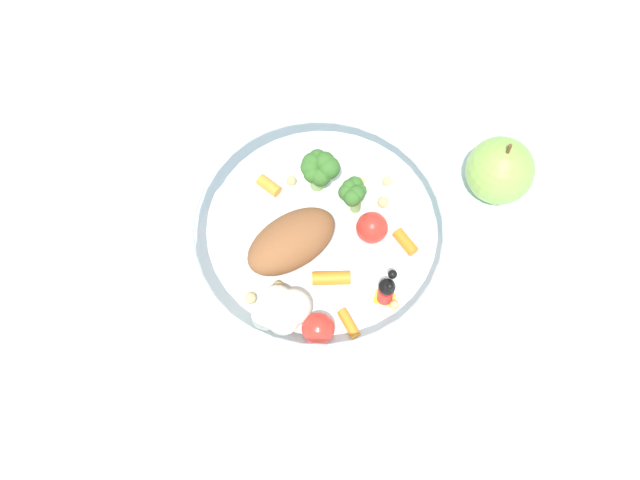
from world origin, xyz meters
TOP-DOWN VIEW (x-y plane):
  - ground_plane at (0.00, 0.00)m, footprint 2.40×2.40m
  - food_container at (-0.00, 0.01)m, footprint 0.25×0.25m
  - loose_apple at (-0.09, -0.17)m, footprint 0.07×0.07m

SIDE VIEW (x-z plane):
  - ground_plane at x=0.00m, z-range 0.00..0.00m
  - food_container at x=0.00m, z-range 0.00..0.06m
  - loose_apple at x=-0.09m, z-range -0.01..0.07m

